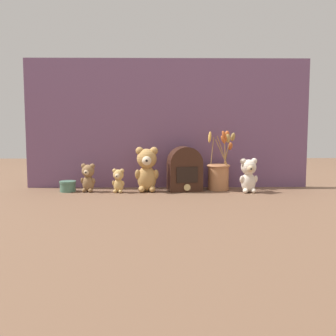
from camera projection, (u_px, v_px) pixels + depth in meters
name	position (u px, v px, depth m)	size (l,w,h in m)	color
ground_plane	(168.00, 192.00, 2.14)	(4.00, 4.00, 0.00)	brown
backdrop_wall	(167.00, 124.00, 2.27)	(1.52, 0.02, 0.69)	#704C70
teddy_bear_large	(147.00, 168.00, 2.15)	(0.12, 0.12, 0.23)	tan
teddy_bear_medium	(249.00, 175.00, 2.12)	(0.09, 0.09, 0.17)	beige
teddy_bear_small	(88.00, 177.00, 2.14)	(0.08, 0.07, 0.15)	olive
teddy_bear_tiny	(118.00, 180.00, 2.12)	(0.07, 0.06, 0.12)	tan
flower_vase	(219.00, 173.00, 2.21)	(0.16, 0.16, 0.32)	#AD7047
vintage_radio	(185.00, 170.00, 2.17)	(0.19, 0.13, 0.23)	#381E14
decorative_tin_tall	(68.00, 186.00, 2.16)	(0.08, 0.08, 0.05)	#47705B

